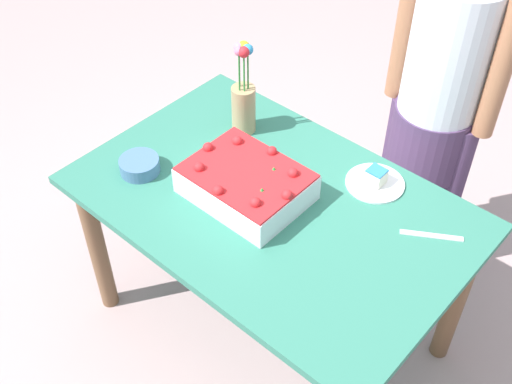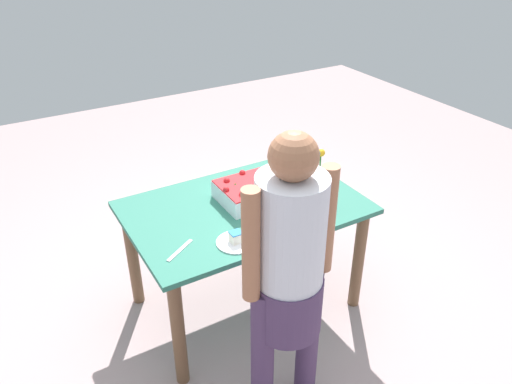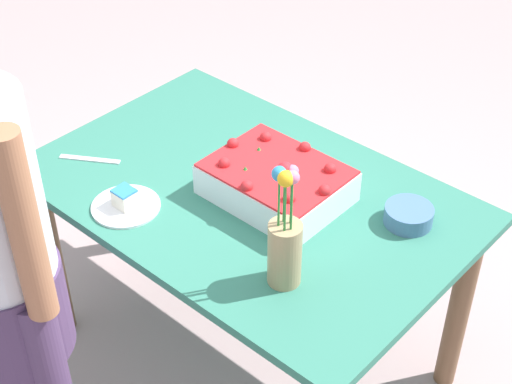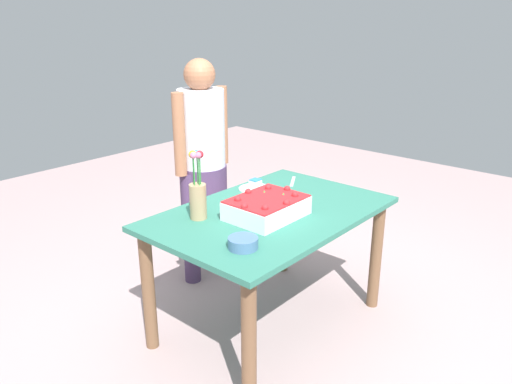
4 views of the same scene
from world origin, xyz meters
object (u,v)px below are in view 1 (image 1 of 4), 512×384
object	(u,v)px
cake_knife	(431,236)
person_standing	(440,96)
sheet_cake	(246,183)
serving_plate_with_slice	(375,181)
flower_vase	(244,100)
fruit_bowl	(140,165)

from	to	relation	value
cake_knife	person_standing	bearing A→B (deg)	-92.19
sheet_cake	serving_plate_with_slice	bearing A→B (deg)	-131.37
cake_knife	flower_vase	world-z (taller)	flower_vase
person_standing	fruit_bowl	bearing A→B (deg)	-34.09
serving_plate_with_slice	person_standing	xyz separation A→B (m)	(0.03, -0.44, 0.11)
flower_vase	sheet_cake	bearing A→B (deg)	133.79
sheet_cake	person_standing	size ratio (longest dim) A/B	0.26
serving_plate_with_slice	person_standing	world-z (taller)	person_standing
cake_knife	serving_plate_with_slice	bearing A→B (deg)	-48.92
cake_knife	flower_vase	xyz separation A→B (m)	(0.82, -0.01, 0.13)
serving_plate_with_slice	flower_vase	size ratio (longest dim) A/B	0.55
fruit_bowl	cake_knife	bearing A→B (deg)	-156.08
serving_plate_with_slice	fruit_bowl	distance (m)	0.82
flower_vase	person_standing	distance (m)	0.73
flower_vase	person_standing	world-z (taller)	person_standing
cake_knife	fruit_bowl	xyz separation A→B (m)	(0.93, 0.41, 0.02)
serving_plate_with_slice	cake_knife	distance (m)	0.28
sheet_cake	person_standing	bearing A→B (deg)	-109.25
sheet_cake	cake_knife	distance (m)	0.62
cake_knife	fruit_bowl	bearing A→B (deg)	-8.03
sheet_cake	person_standing	xyz separation A→B (m)	(-0.27, -0.77, 0.07)
serving_plate_with_slice	fruit_bowl	size ratio (longest dim) A/B	1.45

